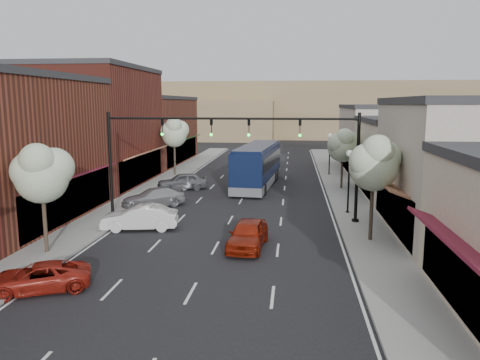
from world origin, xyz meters
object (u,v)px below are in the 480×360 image
(tree_left_far, at_px, (174,132))
(red_hatchback, at_px, (248,234))
(coach_bus, at_px, (258,165))
(parked_car_b, at_px, (140,218))
(tree_right_far, at_px, (343,145))
(lamp_post_far, at_px, (330,147))
(parked_car_d, at_px, (182,181))
(parked_car_a, at_px, (38,277))
(signal_mast_left, at_px, (145,149))
(tree_right_near, at_px, (375,162))
(tree_left_near, at_px, (42,172))
(lamp_post_near, at_px, (349,171))
(parked_car_c, at_px, (153,197))
(signal_mast_right, at_px, (319,151))

(tree_left_far, relative_size, red_hatchback, 1.39)
(coach_bus, xyz_separation_m, parked_car_b, (-5.92, -15.74, -1.23))
(tree_right_far, relative_size, lamp_post_far, 1.22)
(tree_left_far, bearing_deg, coach_bus, -29.54)
(parked_car_d, bearing_deg, parked_car_b, -16.73)
(lamp_post_far, bearing_deg, parked_car_a, -113.33)
(signal_mast_left, height_order, parked_car_b, signal_mast_left)
(lamp_post_far, relative_size, coach_bus, 0.35)
(tree_right_near, bearing_deg, lamp_post_far, 91.30)
(tree_left_near, xyz_separation_m, parked_car_a, (2.05, -4.40, -3.65))
(parked_car_b, bearing_deg, parked_car_d, 172.21)
(tree_left_near, distance_m, red_hatchback, 10.79)
(lamp_post_near, bearing_deg, parked_car_b, -157.22)
(lamp_post_near, relative_size, coach_bus, 0.35)
(red_hatchback, bearing_deg, tree_left_far, 117.59)
(parked_car_d, bearing_deg, coach_bus, 91.75)
(red_hatchback, distance_m, parked_car_b, 7.40)
(tree_right_far, bearing_deg, parked_car_b, -132.17)
(tree_left_far, distance_m, lamp_post_far, 16.26)
(parked_car_a, relative_size, parked_car_d, 0.93)
(signal_mast_left, xyz_separation_m, parked_car_c, (-0.58, 3.41, -3.94))
(tree_left_far, relative_size, parked_car_a, 1.50)
(parked_car_a, xyz_separation_m, parked_car_d, (0.52, 22.79, 0.18))
(tree_right_far, distance_m, red_hatchback, 19.20)
(tree_right_near, xyz_separation_m, tree_left_far, (-16.60, 22.00, 0.15))
(parked_car_b, bearing_deg, tree_left_near, -41.61)
(parked_car_a, xyz_separation_m, parked_car_b, (1.08, 9.53, 0.18))
(tree_left_near, distance_m, parked_car_a, 6.07)
(red_hatchback, height_order, parked_car_a, red_hatchback)
(signal_mast_right, height_order, lamp_post_near, signal_mast_right)
(tree_right_near, xyz_separation_m, tree_left_near, (-16.60, -4.00, -0.23))
(tree_right_far, xyz_separation_m, parked_car_d, (-14.03, -1.61, -3.24))
(signal_mast_right, xyz_separation_m, tree_right_far, (2.73, 11.95, -0.63))
(signal_mast_left, height_order, parked_car_d, signal_mast_left)
(tree_left_far, height_order, parked_car_a, tree_left_far)
(lamp_post_near, bearing_deg, parked_car_d, 149.83)
(tree_left_near, bearing_deg, red_hatchback, 12.87)
(signal_mast_left, xyz_separation_m, tree_right_near, (13.97, -4.05, -0.17))
(red_hatchback, height_order, parked_car_b, red_hatchback)
(red_hatchback, bearing_deg, signal_mast_right, 60.72)
(lamp_post_far, relative_size, parked_car_d, 1.01)
(lamp_post_far, distance_m, parked_car_c, 21.83)
(coach_bus, bearing_deg, lamp_post_far, 50.65)
(signal_mast_right, xyz_separation_m, signal_mast_left, (-11.24, 0.00, 0.00))
(parked_car_c, bearing_deg, red_hatchback, 9.20)
(tree_left_near, relative_size, parked_car_d, 1.30)
(tree_left_far, xyz_separation_m, lamp_post_far, (16.05, 2.06, -1.60))
(signal_mast_right, distance_m, parked_car_c, 12.92)
(coach_bus, distance_m, red_hatchback, 18.65)
(signal_mast_right, xyz_separation_m, parked_car_b, (-10.74, -2.92, -3.87))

